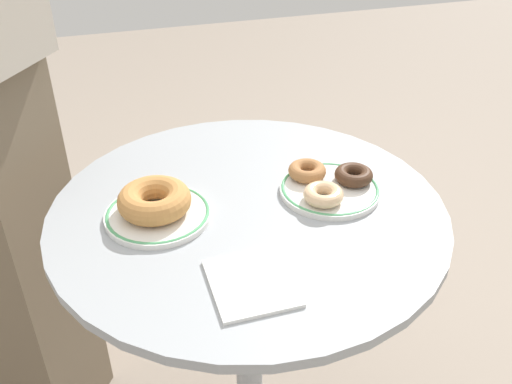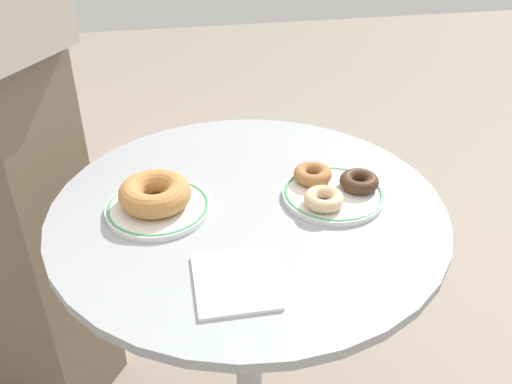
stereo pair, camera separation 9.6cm
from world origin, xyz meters
The scene contains 8 objects.
cafe_table centered at (0.00, 0.00, 0.49)m, with size 0.69×0.69×0.73m.
plate_left centered at (-0.15, 0.01, 0.74)m, with size 0.18×0.18×0.01m.
plate_right centered at (0.15, 0.00, 0.74)m, with size 0.18×0.18×0.01m.
donut_old_fashioned centered at (-0.16, 0.02, 0.77)m, with size 0.12×0.12×0.04m, color #BC7F42.
donut_chocolate centered at (0.20, 0.01, 0.76)m, with size 0.07×0.07×0.02m, color #422819.
donut_cinnamon centered at (0.13, 0.05, 0.76)m, with size 0.07×0.07×0.02m, color #A36B3D.
donut_glazed centered at (0.12, -0.04, 0.76)m, with size 0.07×0.07×0.02m, color #E0B789.
paper_napkin centered at (-0.05, -0.19, 0.74)m, with size 0.12×0.13×0.01m, color white.
Camera 2 is at (-0.13, -0.79, 1.29)m, focal length 39.50 mm.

